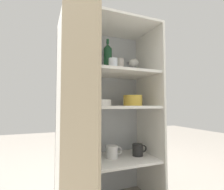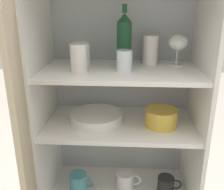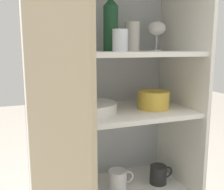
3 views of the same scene
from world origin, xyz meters
The scene contains 16 objects.
cupboard_back_panel centered at (0.00, 0.40, 0.69)m, with size 0.75×0.02×1.37m, color #B2B7BC.
cupboard_side_left centered at (-0.37, 0.19, 0.69)m, with size 0.02×0.42×1.37m, color white.
cupboard_side_right centered at (0.37, 0.19, 0.69)m, with size 0.02×0.42×1.37m, color white.
shelf_board_middle centered at (0.00, 0.19, 0.73)m, with size 0.71×0.39×0.02m, color white.
shelf_board_upper centered at (0.00, 0.19, 1.00)m, with size 0.71×0.39×0.02m, color white.
cupboard_door centered at (-0.32, -0.19, 0.69)m, with size 0.13×0.36×1.37m.
tumbler_glass_0 centered at (0.14, 0.30, 1.08)m, with size 0.07×0.07×0.14m.
tumbler_glass_1 centered at (0.02, 0.15, 1.06)m, with size 0.07×0.07×0.09m.
tumbler_glass_2 centered at (-0.18, 0.14, 1.07)m, with size 0.08×0.08×0.12m.
tumbler_glass_3 centered at (-0.18, 0.23, 1.07)m, with size 0.08×0.08×0.11m.
wine_glass_0 centered at (0.26, 0.27, 1.12)m, with size 0.09×0.09×0.15m.
wine_bottle centered at (0.01, 0.26, 1.13)m, with size 0.07×0.07×0.28m.
plate_stack_white centered at (-0.11, 0.20, 0.77)m, with size 0.25×0.25×0.04m.
mixing_bowl_large centered at (0.20, 0.17, 0.79)m, with size 0.15×0.15×0.08m.
coffee_mug_primary centered at (0.03, 0.21, 0.39)m, with size 0.13×0.09×0.09m.
coffee_mug_extra_2 centered at (0.25, 0.19, 0.39)m, with size 0.13×0.09×0.09m.
Camera 3 is at (-0.41, -0.90, 1.03)m, focal length 42.00 mm.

